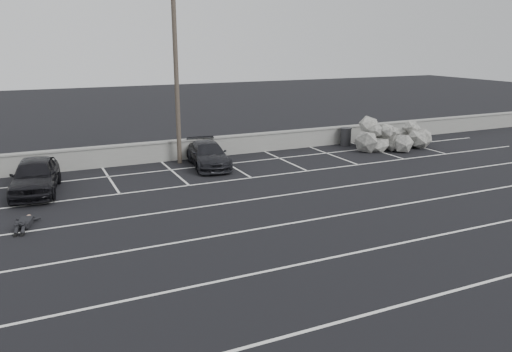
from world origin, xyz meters
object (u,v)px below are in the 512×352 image
trash_bin (346,136)px  utility_pole (176,77)px  riprap_pile (397,140)px  car_right (208,155)px  person (26,219)px  car_left (35,176)px

trash_bin → utility_pole: bearing=-179.0°
utility_pole → riprap_pile: utility_pole is taller
utility_pole → riprap_pile: size_ratio=1.47×
car_right → utility_pole: size_ratio=0.48×
trash_bin → riprap_pile: bearing=-37.5°
car_right → person: (-8.48, -5.18, -0.40)m
car_left → car_right: size_ratio=1.03×
trash_bin → person: trash_bin is taller
person → riprap_pile: bearing=26.5°
car_left → utility_pole: utility_pole is taller
car_left → trash_bin: (17.33, 2.75, -0.19)m
car_left → trash_bin: size_ratio=4.04×
car_left → trash_bin: car_left is taller
car_right → trash_bin: size_ratio=3.93×
person → utility_pole: bearing=54.3°
car_left → car_right: 8.12m
utility_pole → riprap_pile: bearing=-7.3°
utility_pole → trash_bin: 11.11m
utility_pole → riprap_pile: 13.47m
car_left → trash_bin: bearing=17.6°
car_right → car_left: bearing=-163.8°
car_left → riprap_pile: (19.69, 0.94, -0.26)m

